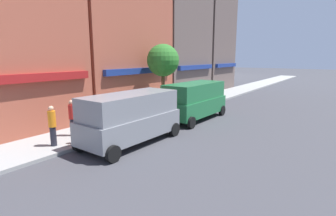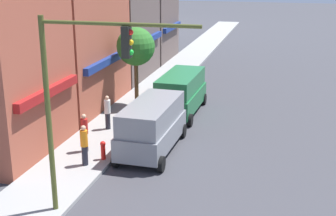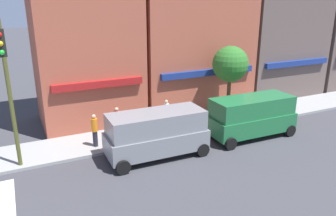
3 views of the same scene
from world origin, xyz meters
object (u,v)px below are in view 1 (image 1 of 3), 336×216
object	(u,v)px
van_grey	(131,116)
pedestrian_white_shirt	(117,107)
fire_hydrant	(75,133)
street_tree	(163,61)
van_green	(195,99)
pedestrian_red_jacket	(72,117)
pedestrian_orange_vest	(52,125)

from	to	relation	value
van_grey	pedestrian_white_shirt	bearing A→B (deg)	57.94
fire_hydrant	street_tree	distance (m)	8.74
van_green	pedestrian_red_jacket	distance (m)	7.59
van_green	pedestrian_orange_vest	xyz separation A→B (m)	(-8.45, 2.22, -0.21)
van_grey	van_green	xyz separation A→B (m)	(5.90, 0.00, 0.00)
pedestrian_orange_vest	street_tree	size ratio (longest dim) A/B	0.38
pedestrian_white_shirt	pedestrian_red_jacket	bearing A→B (deg)	62.72
pedestrian_white_shirt	fire_hydrant	world-z (taller)	pedestrian_white_shirt
van_grey	street_tree	distance (m)	7.31
fire_hydrant	pedestrian_white_shirt	bearing A→B (deg)	18.41
pedestrian_red_jacket	pedestrian_white_shirt	world-z (taller)	same
fire_hydrant	street_tree	bearing A→B (deg)	7.73
van_grey	street_tree	world-z (taller)	street_tree
van_grey	pedestrian_white_shirt	xyz separation A→B (m)	(1.95, 2.95, -0.21)
van_green	pedestrian_orange_vest	distance (m)	8.74
van_grey	pedestrian_orange_vest	xyz separation A→B (m)	(-2.54, 2.22, -0.21)
pedestrian_white_shirt	van_grey	bearing A→B (deg)	117.25
van_grey	fire_hydrant	distance (m)	2.56
pedestrian_white_shirt	street_tree	distance (m)	5.10
van_grey	pedestrian_red_jacket	world-z (taller)	van_grey
fire_hydrant	street_tree	world-z (taller)	street_tree
fire_hydrant	street_tree	size ratio (longest dim) A/B	0.18
van_grey	pedestrian_orange_vest	bearing A→B (deg)	140.23
pedestrian_white_shirt	fire_hydrant	distance (m)	3.97
pedestrian_white_shirt	fire_hydrant	size ratio (longest dim) A/B	2.10
pedestrian_orange_vest	pedestrian_red_jacket	size ratio (longest dim) A/B	1.00
pedestrian_red_jacket	fire_hydrant	bearing A→B (deg)	139.10
van_green	fire_hydrant	size ratio (longest dim) A/B	5.99
pedestrian_white_shirt	street_tree	bearing A→B (deg)	-121.20
pedestrian_orange_vest	pedestrian_white_shirt	distance (m)	4.55
van_green	fire_hydrant	xyz separation A→B (m)	(-7.70, 1.70, -0.67)
pedestrian_red_jacket	pedestrian_white_shirt	xyz separation A→B (m)	(3.08, 0.11, 0.00)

